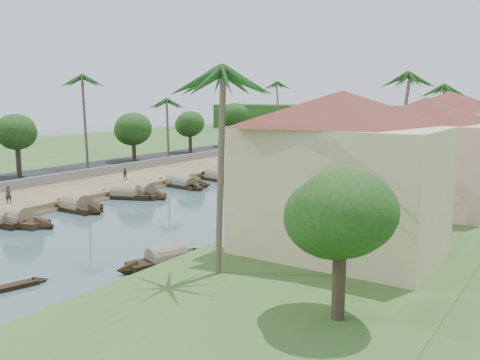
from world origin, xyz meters
The scene contains 44 objects.
ground centered at (0.00, 0.00, 0.00)m, with size 220.00×220.00×0.00m, color #3D565B.
left_bank centered at (-16.00, 20.00, 0.40)m, with size 10.00×180.00×0.80m, color brown.
right_bank centered at (19.00, 20.00, 0.60)m, with size 16.00×180.00×1.20m, color #315321.
road centered at (-24.50, 20.00, 0.70)m, with size 8.00×180.00×1.40m, color black.
retaining_wall centered at (-20.20, 20.00, 1.35)m, with size 0.40×180.00×1.10m, color slate.
far_left_fill centered at (-51.00, 20.00, 0.68)m, with size 45.00×220.00×1.35m, color #315321.
treeline centered at (0.00, 100.00, 4.00)m, with size 120.00×14.00×8.00m.
bridge centered at (0.00, 72.00, 1.72)m, with size 28.00×4.00×2.40m.
building_near centered at (18.99, -2.00, 6.38)m, with size 14.85×14.85×10.20m.
building_mid centered at (19.99, 14.00, 6.13)m, with size 14.11×14.11×9.70m.
building_far centered at (18.99, 28.00, 6.38)m, with size 15.59×15.59×10.20m.
sampan_2 centered at (-9.25, -6.21, 0.42)m, with size 9.56×3.97×2.44m.
sampan_3 centered at (-9.80, -6.82, 0.41)m, with size 6.94×1.97×1.89m.
sampan_4 centered at (-9.73, 1.73, 0.41)m, with size 6.50×1.70×1.89m.
sampan_5 centered at (-9.14, 0.69, 0.42)m, with size 7.60×2.27×2.39m.
sampan_6 centered at (-8.76, 9.28, 0.42)m, with size 7.85×2.13×2.33m.
sampan_7 centered at (-9.58, 7.73, 0.42)m, with size 8.36×4.58×2.21m.
sampan_8 centered at (-8.01, 16.28, 0.41)m, with size 6.28×3.17×1.94m.
sampan_9 centered at (-8.48, 16.15, 0.41)m, with size 7.40×2.53×1.89m.
sampan_10 centered at (-9.62, 16.83, 0.42)m, with size 8.46×4.06×2.28m.
sampan_11 centered at (-8.36, 22.99, 0.42)m, with size 8.51×3.29×2.37m.
sampan_12 centered at (-9.61, 25.82, 0.41)m, with size 8.45×2.63×2.01m.
sampan_13 centered at (-9.32, 27.28, 0.42)m, with size 8.41×3.14×2.25m.
sampan_14 centered at (9.16, -7.15, 0.40)m, with size 3.74×7.42×1.85m.
sampan_15 centered at (8.71, 8.53, 0.41)m, with size 2.26×7.45×2.00m.
sampan_16 centered at (10.02, 25.35, 0.41)m, with size 4.28×8.06×2.00m.
canoe_0 centered at (4.36, -15.92, 0.10)m, with size 2.17×5.57×0.74m.
canoe_1 centered at (-7.29, -4.90, 0.10)m, with size 4.73×1.27×0.76m.
canoe_2 centered at (-9.56, 24.21, 0.10)m, with size 5.66×1.91×0.82m.
palm_0 centered at (15.00, -9.37, 12.14)m, with size 3.20×3.20×12.78m.
palm_1 centered at (16.00, 5.21, 9.89)m, with size 3.20×3.20×10.43m.
palm_2 centered at (15.00, 22.87, 12.83)m, with size 3.20×3.20×13.48m.
palm_3 centered at (16.00, 36.98, 11.82)m, with size 3.20×3.20×12.45m.
palm_5 centered at (-24.00, 15.07, 13.07)m, with size 3.20×3.20×13.54m.
palm_6 centered at (-22.00, 29.17, 10.01)m, with size 3.20×3.20×10.36m.
palm_7 centered at (14.00, 56.24, 10.16)m, with size 3.20×3.20×10.72m.
palm_8 centered at (-20.50, 61.38, 12.99)m, with size 3.20×3.20×13.45m.
tree_2 centered at (-24.00, 4.86, 6.67)m, with size 4.60×4.60×7.26m.
tree_3 centered at (-24.00, 23.84, 5.98)m, with size 5.36×5.36×6.85m.
tree_4 centered at (-24.00, 37.06, 6.07)m, with size 4.71×4.71×6.69m.
tree_5 centered at (-24.00, 50.23, 7.04)m, with size 5.11×5.11×7.83m.
tree_7 centered at (23.00, -11.41, 5.90)m, with size 4.50×4.50×6.64m.
person_near centered at (-14.21, -3.07, 1.65)m, with size 0.62×0.41×1.70m, color #282830.
person_far centered at (-15.14, 13.15, 1.51)m, with size 0.69×0.54×1.43m, color #353025.
Camera 1 is at (31.79, -32.83, 11.22)m, focal length 40.00 mm.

